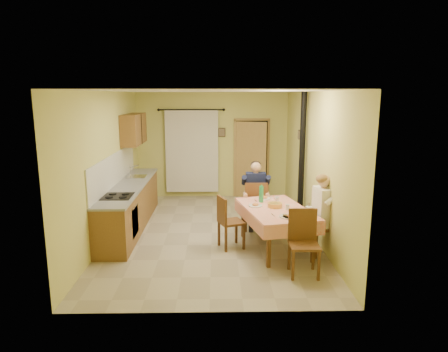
{
  "coord_description": "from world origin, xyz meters",
  "views": [
    {
      "loc": [
        0.09,
        -7.66,
        2.73
      ],
      "look_at": [
        0.25,
        0.1,
        1.15
      ],
      "focal_mm": 32.0,
      "sensor_mm": 36.0,
      "label": 1
    }
  ],
  "objects_px": {
    "chair_far": "(255,215)",
    "man_far": "(256,187)",
    "chair_left": "(230,232)",
    "chair_near": "(303,256)",
    "stove_flue": "(301,177)",
    "dining_table": "(275,228)",
    "chair_right": "(323,237)",
    "man_right": "(324,205)"
  },
  "relations": [
    {
      "from": "chair_near",
      "to": "man_far",
      "type": "xyz_separation_m",
      "value": [
        -0.53,
        2.16,
        0.59
      ]
    },
    {
      "from": "chair_left",
      "to": "chair_far",
      "type": "bearing_deg",
      "value": 131.15
    },
    {
      "from": "dining_table",
      "to": "man_far",
      "type": "height_order",
      "value": "man_far"
    },
    {
      "from": "chair_left",
      "to": "dining_table",
      "type": "bearing_deg",
      "value": 64.75
    },
    {
      "from": "man_far",
      "to": "chair_near",
      "type": "bearing_deg",
      "value": -74.4
    },
    {
      "from": "man_far",
      "to": "man_right",
      "type": "xyz_separation_m",
      "value": [
        1.05,
        -1.33,
        0.0
      ]
    },
    {
      "from": "chair_far",
      "to": "man_right",
      "type": "xyz_separation_m",
      "value": [
        1.05,
        -1.31,
        0.59
      ]
    },
    {
      "from": "chair_left",
      "to": "man_far",
      "type": "distance_m",
      "value": 1.31
    },
    {
      "from": "chair_left",
      "to": "man_far",
      "type": "bearing_deg",
      "value": 131.5
    },
    {
      "from": "man_far",
      "to": "stove_flue",
      "type": "relative_size",
      "value": 0.5
    },
    {
      "from": "chair_far",
      "to": "chair_right",
      "type": "distance_m",
      "value": 1.69
    },
    {
      "from": "chair_left",
      "to": "stove_flue",
      "type": "relative_size",
      "value": 0.34
    },
    {
      "from": "dining_table",
      "to": "chair_far",
      "type": "xyz_separation_m",
      "value": [
        -0.25,
        1.08,
        -0.09
      ]
    },
    {
      "from": "chair_right",
      "to": "chair_left",
      "type": "distance_m",
      "value": 1.64
    },
    {
      "from": "chair_far",
      "to": "man_far",
      "type": "relative_size",
      "value": 0.73
    },
    {
      "from": "dining_table",
      "to": "chair_right",
      "type": "distance_m",
      "value": 0.85
    },
    {
      "from": "chair_left",
      "to": "chair_right",
      "type": "bearing_deg",
      "value": 59.31
    },
    {
      "from": "man_right",
      "to": "stove_flue",
      "type": "bearing_deg",
      "value": -8.33
    },
    {
      "from": "man_far",
      "to": "stove_flue",
      "type": "distance_m",
      "value": 1.07
    },
    {
      "from": "dining_table",
      "to": "man_far",
      "type": "xyz_separation_m",
      "value": [
        -0.25,
        1.1,
        0.5
      ]
    },
    {
      "from": "chair_near",
      "to": "dining_table",
      "type": "bearing_deg",
      "value": -73.53
    },
    {
      "from": "chair_far",
      "to": "man_right",
      "type": "distance_m",
      "value": 1.78
    },
    {
      "from": "man_right",
      "to": "chair_left",
      "type": "bearing_deg",
      "value": 69.58
    },
    {
      "from": "man_right",
      "to": "chair_far",
      "type": "bearing_deg",
      "value": 28.7
    },
    {
      "from": "stove_flue",
      "to": "man_far",
      "type": "bearing_deg",
      "value": -160.29
    },
    {
      "from": "chair_right",
      "to": "stove_flue",
      "type": "xyz_separation_m",
      "value": [
        -0.06,
        1.68,
        0.73
      ]
    },
    {
      "from": "chair_far",
      "to": "man_far",
      "type": "distance_m",
      "value": 0.59
    },
    {
      "from": "dining_table",
      "to": "chair_left",
      "type": "xyz_separation_m",
      "value": [
        -0.8,
        0.07,
        -0.09
      ]
    },
    {
      "from": "dining_table",
      "to": "stove_flue",
      "type": "xyz_separation_m",
      "value": [
        0.75,
        1.46,
        0.64
      ]
    },
    {
      "from": "chair_far",
      "to": "stove_flue",
      "type": "height_order",
      "value": "stove_flue"
    },
    {
      "from": "stove_flue",
      "to": "chair_far",
      "type": "bearing_deg",
      "value": -159.51
    },
    {
      "from": "chair_near",
      "to": "man_right",
      "type": "distance_m",
      "value": 1.15
    },
    {
      "from": "chair_left",
      "to": "stove_flue",
      "type": "height_order",
      "value": "stove_flue"
    },
    {
      "from": "chair_left",
      "to": "man_far",
      "type": "xyz_separation_m",
      "value": [
        0.55,
        1.03,
        0.59
      ]
    },
    {
      "from": "chair_far",
      "to": "man_right",
      "type": "height_order",
      "value": "man_right"
    },
    {
      "from": "chair_near",
      "to": "chair_left",
      "type": "distance_m",
      "value": 1.57
    },
    {
      "from": "chair_near",
      "to": "chair_far",
      "type": "bearing_deg",
      "value": -74.43
    },
    {
      "from": "chair_right",
      "to": "stove_flue",
      "type": "height_order",
      "value": "stove_flue"
    },
    {
      "from": "chair_far",
      "to": "man_far",
      "type": "height_order",
      "value": "man_far"
    },
    {
      "from": "chair_near",
      "to": "chair_right",
      "type": "xyz_separation_m",
      "value": [
        0.53,
        0.84,
        0.0
      ]
    },
    {
      "from": "man_right",
      "to": "man_far",
      "type": "bearing_deg",
      "value": 28.36
    },
    {
      "from": "man_right",
      "to": "chair_right",
      "type": "bearing_deg",
      "value": -90.0
    }
  ]
}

